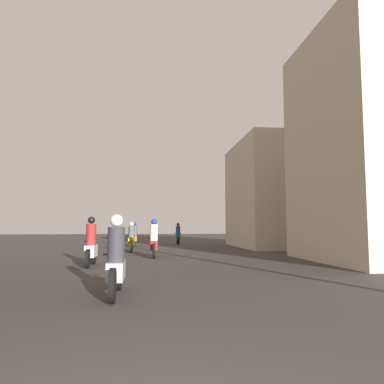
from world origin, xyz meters
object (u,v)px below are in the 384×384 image
Objects in this scene: motorcycle_white at (91,246)px; motorcycle_orange at (135,236)px; motorcycle_yellow at (131,240)px; motorcycle_green at (178,235)px; motorcycle_silver at (116,263)px; building_right_far at (279,195)px; motorcycle_red at (154,242)px.

motorcycle_white is 0.98× the size of motorcycle_orange.
motorcycle_green is at bearing 59.97° from motorcycle_yellow.
motorcycle_silver is 18.06m from building_right_far.
motorcycle_green is at bearing 28.78° from motorcycle_orange.
motorcycle_white is 0.91× the size of motorcycle_yellow.
motorcycle_white is at bearing 95.18° from motorcycle_silver.
motorcycle_white is at bearing -107.85° from motorcycle_yellow.
motorcycle_green is at bearing 144.38° from building_right_far.
building_right_far is (9.10, -1.95, 2.64)m from motorcycle_orange.
motorcycle_silver is at bearing -98.93° from motorcycle_red.
motorcycle_orange is at bearing 81.33° from motorcycle_yellow.
motorcycle_green is at bearing 67.94° from motorcycle_white.
motorcycle_silver is at bearing -98.49° from motorcycle_orange.
motorcycle_red is 0.25× the size of building_right_far.
motorcycle_yellow is at bearing 83.28° from motorcycle_silver.
motorcycle_white is 3.90m from motorcycle_red.
motorcycle_red reaches higher than motorcycle_orange.
motorcycle_red reaches higher than motorcycle_yellow.
motorcycle_red is 0.95× the size of motorcycle_yellow.
motorcycle_white is (-1.29, 5.45, 0.03)m from motorcycle_silver.
motorcycle_white reaches higher than motorcycle_orange.
motorcycle_red is 1.06× the size of motorcycle_green.
motorcycle_yellow is (-0.29, 12.09, 0.00)m from motorcycle_silver.
motorcycle_yellow is at bearing -158.87° from building_right_far.
building_right_far is at bearing 52.61° from motorcycle_silver.
motorcycle_yellow is 0.27× the size of building_right_far.
motorcycle_orange is (-0.36, 17.53, 0.02)m from motorcycle_silver.
motorcycle_red is 10.81m from building_right_far.
motorcycle_yellow is 8.38m from motorcycle_green.
motorcycle_yellow is 1.08× the size of motorcycle_orange.
motorcycle_white is 14.50m from building_right_far.
motorcycle_white is at bearing -134.68° from building_right_far.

